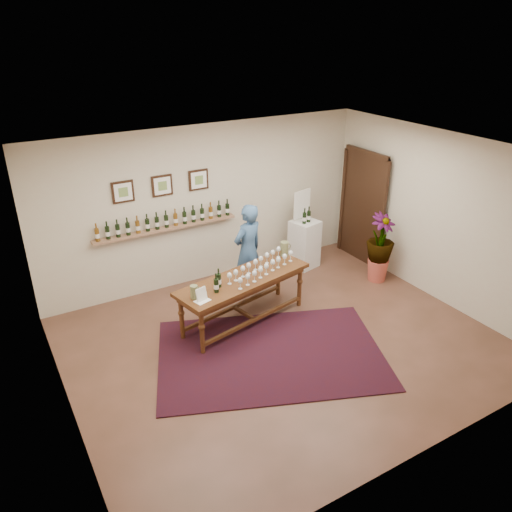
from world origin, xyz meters
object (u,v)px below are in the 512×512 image
tasting_table (244,284)px  person (248,251)px  display_pedestal (304,244)px  potted_plant (380,248)px

tasting_table → person: person is taller
tasting_table → display_pedestal: (1.96, 1.15, -0.20)m
potted_plant → person: 2.41m
tasting_table → potted_plant: bearing=-12.3°
potted_plant → person: person is taller
potted_plant → person: size_ratio=0.67×
display_pedestal → person: person is taller
tasting_table → potted_plant: size_ratio=2.09×
tasting_table → display_pedestal: bearing=18.4°
tasting_table → display_pedestal: display_pedestal is taller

